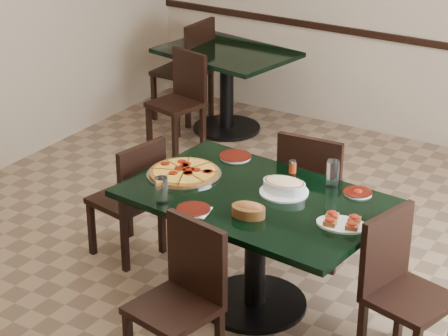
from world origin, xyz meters
The scene contains 20 objects.
floor centered at (0.00, 0.00, 0.00)m, with size 5.50×5.50×0.00m, color #82674B.
main_table centered at (0.30, -0.30, 0.57)m, with size 1.59×1.10×0.75m.
back_table centered at (-1.38, 2.08, 0.52)m, with size 1.25×1.00×0.75m.
chair_far centered at (0.34, 0.38, 0.52)m, with size 0.46×0.46×0.93m.
chair_near centered at (0.28, -1.03, 0.48)m, with size 0.47×0.47×0.87m.
chair_right centered at (1.21, -0.34, 0.49)m, with size 0.50×0.50×0.88m.
chair_left centered at (-0.69, -0.21, 0.47)m, with size 0.46×0.46×0.84m.
back_chair_near centered at (-1.52, 1.56, 0.46)m, with size 0.46×0.46×0.83m.
back_chair_left centered at (-1.81, 2.12, 0.54)m, with size 0.45×0.45×0.95m.
pepperoni_pizza centered at (-0.22, -0.29, 0.77)m, with size 0.46×0.46×0.04m.
lasagna_casserole centered at (0.41, -0.18, 0.80)m, with size 0.29×0.29×0.09m.
bread_basket centered at (0.39, -0.54, 0.79)m, with size 0.21×0.16×0.09m.
bruschetta_platter centered at (0.87, -0.37, 0.77)m, with size 0.31×0.24×0.05m.
side_plate_near centered at (0.09, -0.65, 0.76)m, with size 0.19×0.19×0.02m.
side_plate_far_r centered at (0.79, 0.04, 0.76)m, with size 0.17×0.17×0.03m.
side_plate_far_l centered at (-0.09, 0.11, 0.76)m, with size 0.21×0.21×0.02m.
napkin_setting centered at (0.11, -0.65, 0.75)m, with size 0.18×0.18×0.01m.
water_glass_a centered at (0.61, 0.05, 0.83)m, with size 0.08×0.08×0.16m, color white.
water_glass_b centered at (-0.11, -0.67, 0.83)m, with size 0.07×0.07×0.16m, color white.
pepper_shaker centered at (0.32, 0.10, 0.79)m, with size 0.05×0.05×0.08m.
Camera 1 is at (2.54, -4.25, 2.99)m, focal length 70.00 mm.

